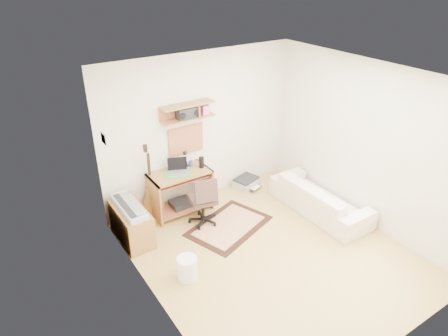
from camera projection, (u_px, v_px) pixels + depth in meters
floor at (271, 253)px, 5.97m from camera, size 3.60×4.00×0.01m
ceiling at (283, 79)px, 4.76m from camera, size 3.60×4.00×0.01m
back_wall at (201, 128)px, 6.85m from camera, size 3.60×0.01×2.60m
left_wall at (152, 218)px, 4.49m from camera, size 0.01×4.00×2.60m
right_wall at (366, 145)px, 6.25m from camera, size 0.01×4.00×2.60m
wall_shelf at (188, 112)px, 6.43m from camera, size 0.90×0.25×0.26m
cork_board at (186, 140)px, 6.75m from camera, size 0.64×0.03×0.49m
wall_photo at (104, 139)px, 5.41m from camera, size 0.02×0.20×0.15m
desk at (180, 192)px, 6.79m from camera, size 1.00×0.55×0.75m
laptop at (178, 167)px, 6.53m from camera, size 0.41×0.41×0.24m
speaker at (201, 162)px, 6.73m from camera, size 0.09×0.09×0.19m
desk_lamp at (186, 158)px, 6.75m from camera, size 0.10×0.10×0.30m
pencil_cup at (191, 163)px, 6.80m from camera, size 0.07×0.07×0.10m
boombox at (187, 113)px, 6.43m from camera, size 0.36×0.17×0.19m
rug at (229, 226)px, 6.55m from camera, size 1.53×1.26×0.02m
task_chair at (203, 199)px, 6.45m from camera, size 0.54×0.54×0.89m
cabinet at (131, 224)px, 6.15m from camera, size 0.40×0.90×0.55m
music_keyboard at (129, 206)px, 6.00m from camera, size 0.27×0.87×0.08m
guitar at (152, 182)px, 6.55m from camera, size 0.39×0.30×1.28m
waste_basket at (187, 268)px, 5.43m from camera, size 0.36×0.36×0.33m
printer at (246, 182)px, 7.66m from camera, size 0.53×0.46×0.17m
sofa at (321, 193)px, 6.79m from camera, size 0.53×1.83×0.71m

